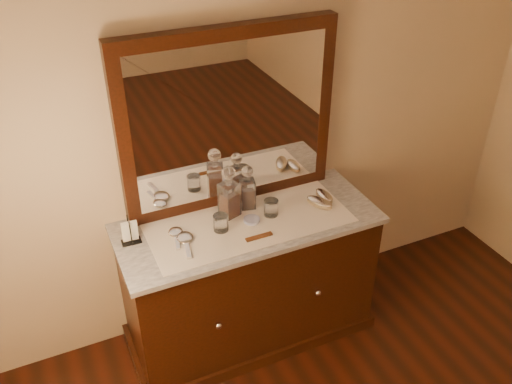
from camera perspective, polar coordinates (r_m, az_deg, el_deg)
dresser_cabinet at (r=3.24m, az=-0.74°, el=-9.38°), size 1.40×0.55×0.82m
dresser_plinth at (r=3.50m, az=-0.69°, el=-13.85°), size 1.46×0.59×0.08m
knob_left at (r=2.95m, az=-3.95°, el=-13.81°), size 0.04×0.04×0.04m
knob_right at (r=3.13m, az=6.51°, el=-10.45°), size 0.04×0.04×0.04m
marble_top at (r=2.97m, az=-0.80°, el=-3.32°), size 1.44×0.59×0.03m
mirror_frame at (r=2.90m, az=-2.84°, el=7.55°), size 1.20×0.08×1.00m
mirror_glass at (r=2.87m, az=-2.58°, el=7.29°), size 1.06×0.01×0.86m
lace_runner at (r=2.95m, az=-0.64°, el=-3.27°), size 1.10×0.45×0.00m
pin_dish at (r=2.95m, az=-0.46°, el=-2.94°), size 0.11×0.11×0.02m
comb at (r=2.84m, az=0.32°, el=-4.71°), size 0.15×0.03×0.01m
napkin_rack at (r=2.85m, az=-13.08°, el=-4.17°), size 0.10×0.07×0.15m
decanter_left at (r=2.95m, az=-2.83°, el=-0.48°), size 0.12×0.12×0.30m
decanter_right at (r=3.01m, az=-0.90°, el=0.08°), size 0.10×0.10×0.26m
brush_near at (r=3.08m, az=6.67°, el=-1.11°), size 0.14×0.18×0.04m
brush_far at (r=3.15m, az=7.17°, el=-0.43°), size 0.07×0.15×0.04m
hand_mirror_outer at (r=2.88m, az=-8.40°, el=-4.37°), size 0.09×0.20×0.02m
hand_mirror_inner at (r=2.83m, az=-7.42°, el=-4.99°), size 0.11×0.23×0.02m
tumblers at (r=2.92m, az=-1.01°, el=-2.43°), size 0.38×0.10×0.09m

